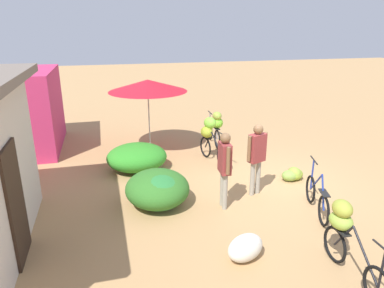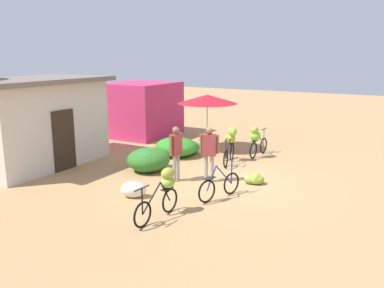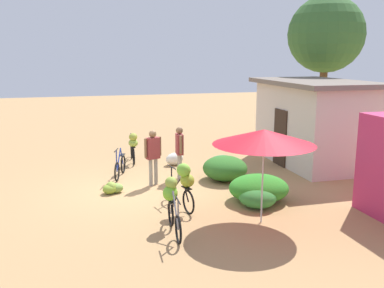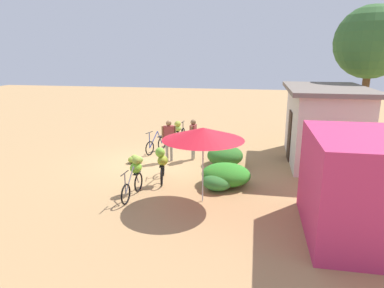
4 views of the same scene
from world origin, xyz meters
The scene contains 16 objects.
ground_plane centered at (0.00, 0.00, 0.00)m, with size 60.00×60.00×0.00m, color tan.
building_low centered at (-1.50, 6.59, 1.52)m, with size 4.92×3.02×2.99m.
tree_behind_building centered at (-4.69, 8.89, 4.70)m, with size 3.26×3.26×6.36m.
hedge_bush_front_left centered at (-0.37, 2.80, 0.38)m, with size 1.16×1.18×0.75m, color #2B7736.
hedge_bush_front_right centered at (-0.25, 2.82, 0.38)m, with size 1.47×1.39×0.76m, color #306E25.
hedge_bush_mid centered at (1.86, 3.04, 0.36)m, with size 1.48×1.63×0.71m, color #308C26.
hedge_bush_by_door centered at (2.29, 2.82, 0.26)m, with size 1.03×0.98×0.53m, color #368837.
market_umbrella centered at (3.29, 2.48, 2.05)m, with size 2.35×2.35×2.23m.
bicycle_leftmost centered at (-3.14, 0.31, 0.68)m, with size 1.64×0.39×1.14m.
bicycle_near_pile centered at (-1.43, -0.34, 0.35)m, with size 1.51×0.52×1.01m.
bicycle_center_loaded centered at (2.05, 0.91, 0.75)m, with size 1.59×0.50×1.26m.
bicycle_by_shop centered at (3.17, 0.36, 0.70)m, with size 1.58×0.44×1.19m.
banana_pile_on_ground centered at (0.16, -0.73, 0.15)m, with size 0.60×0.68×0.34m.
produce_sack centered at (-2.51, 1.71, 0.22)m, with size 0.70×0.44×0.44m, color silver.
person_vendor centered at (-0.72, 1.46, 1.03)m, with size 0.58×0.23×1.68m.
person_bystander centered at (-0.32, 0.55, 1.03)m, with size 0.33×0.55×1.69m.
Camera 3 is at (12.07, -1.58, 3.88)m, focal length 40.16 mm.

